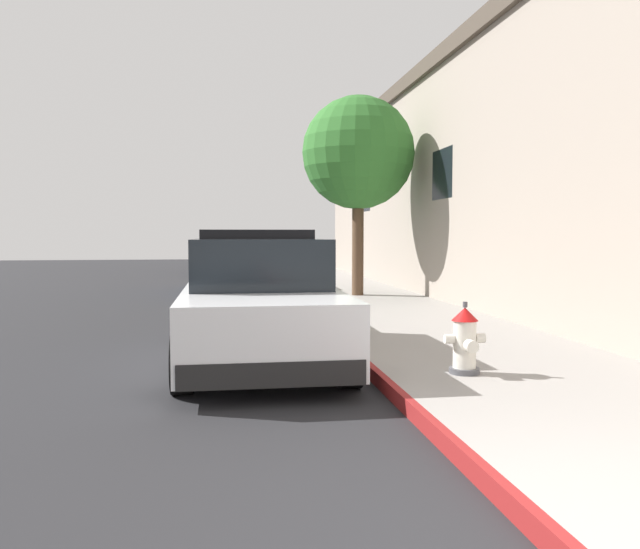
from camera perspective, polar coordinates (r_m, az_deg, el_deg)
name	(u,v)px	position (r m, az deg, el deg)	size (l,w,h in m)	color
ground_plane	(76,325)	(12.96, -21.00, -4.26)	(28.93, 60.00, 0.20)	#232326
sidewalk_pavement	(384,310)	(13.03, 5.74, -3.21)	(3.10, 60.00, 0.15)	gray
curb_painted_edge	(307,312)	(12.73, -1.21, -3.36)	(0.08, 60.00, 0.15)	maroon
storefront_building	(556,179)	(15.50, 20.35, 8.00)	(5.61, 27.38, 5.72)	gray
police_cruiser	(258,302)	(8.30, -5.55, -2.45)	(1.94, 4.84, 1.68)	white
parked_car_silver_ahead	(245,265)	(18.26, -6.70, 0.81)	(1.94, 4.84, 1.56)	navy
parked_car_dark_far	(235,256)	(27.02, -7.65, 1.69)	(1.94, 4.84, 1.56)	black
fire_hydrant	(465,341)	(6.90, 12.83, -5.79)	(0.44, 0.40, 0.76)	#4C4C51
street_tree	(358,154)	(15.56, 3.43, 10.74)	(2.70, 2.70, 4.77)	brown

